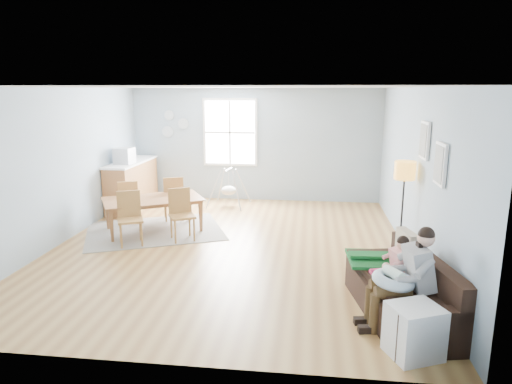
# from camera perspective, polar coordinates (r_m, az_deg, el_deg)

# --- Properties ---
(room) EXTENTS (8.40, 9.40, 3.90)m
(room) POSITION_cam_1_polar(r_m,az_deg,el_deg) (7.52, -3.47, 10.83)
(room) COLOR #9A6936
(window) EXTENTS (1.32, 0.08, 1.62)m
(window) POSITION_cam_1_polar(r_m,az_deg,el_deg) (11.08, -3.26, 7.44)
(window) COLOR white
(window) RESTS_ON room
(pictures) EXTENTS (0.05, 1.34, 0.74)m
(pictures) POSITION_cam_1_polar(r_m,az_deg,el_deg) (6.60, 21.12, 4.76)
(pictures) COLOR white
(pictures) RESTS_ON room
(wall_plates) EXTENTS (0.67, 0.02, 0.66)m
(wall_plates) POSITION_cam_1_polar(r_m,az_deg,el_deg) (11.40, -10.29, 8.32)
(wall_plates) COLOR #95A6B3
(wall_plates) RESTS_ON room
(sofa) EXTENTS (1.16, 2.00, 0.76)m
(sofa) POSITION_cam_1_polar(r_m,az_deg,el_deg) (5.85, 18.07, -12.15)
(sofa) COLOR black
(sofa) RESTS_ON room
(green_throw) EXTENTS (0.91, 0.75, 0.04)m
(green_throw) POSITION_cam_1_polar(r_m,az_deg,el_deg) (6.28, 15.42, -8.10)
(green_throw) COLOR #155C22
(green_throw) RESTS_ON sofa
(beige_pillow) EXTENTS (0.22, 0.45, 0.44)m
(beige_pillow) POSITION_cam_1_polar(r_m,az_deg,el_deg) (6.19, 18.30, -6.63)
(beige_pillow) COLOR tan
(beige_pillow) RESTS_ON sofa
(father) EXTENTS (0.87, 0.46, 1.20)m
(father) POSITION_cam_1_polar(r_m,az_deg,el_deg) (5.43, 18.21, -9.84)
(father) COLOR gray
(father) RESTS_ON sofa
(nursing_pillow) EXTENTS (0.53, 0.52, 0.19)m
(nursing_pillow) POSITION_cam_1_polar(r_m,az_deg,el_deg) (5.40, 16.79, -10.51)
(nursing_pillow) COLOR #A9C1D3
(nursing_pillow) RESTS_ON father
(infant) EXTENTS (0.24, 0.34, 0.13)m
(infant) POSITION_cam_1_polar(r_m,az_deg,el_deg) (5.40, 16.66, -9.57)
(infant) COLOR white
(infant) RESTS_ON nursing_pillow
(toddler) EXTENTS (0.51, 0.35, 0.75)m
(toddler) POSITION_cam_1_polar(r_m,az_deg,el_deg) (5.84, 17.00, -8.17)
(toddler) COLOR white
(toddler) RESTS_ON sofa
(floor_lamp) EXTENTS (0.32, 0.32, 1.58)m
(floor_lamp) POSITION_cam_1_polar(r_m,az_deg,el_deg) (7.44, 18.06, 1.57)
(floor_lamp) COLOR black
(floor_lamp) RESTS_ON room
(storage_cube) EXTENTS (0.62, 0.59, 0.54)m
(storage_cube) POSITION_cam_1_polar(r_m,az_deg,el_deg) (5.09, 19.09, -16.13)
(storage_cube) COLOR white
(storage_cube) RESTS_ON room
(rug) EXTENTS (3.05, 2.73, 0.01)m
(rug) POSITION_cam_1_polar(r_m,az_deg,el_deg) (9.02, -12.53, -4.74)
(rug) COLOR gray
(rug) RESTS_ON room
(dining_table) EXTENTS (2.08, 1.77, 0.64)m
(dining_table) POSITION_cam_1_polar(r_m,az_deg,el_deg) (8.93, -12.63, -2.83)
(dining_table) COLOR brown
(dining_table) RESTS_ON rug
(chair_sw) EXTENTS (0.56, 0.56, 0.93)m
(chair_sw) POSITION_cam_1_polar(r_m,az_deg,el_deg) (8.27, -15.52, -2.72)
(chair_sw) COLOR olive
(chair_sw) RESTS_ON rug
(chair_se) EXTENTS (0.57, 0.57, 0.93)m
(chair_se) POSITION_cam_1_polar(r_m,az_deg,el_deg) (8.32, -9.36, -2.34)
(chair_se) COLOR olive
(chair_se) RESTS_ON rug
(chair_nw) EXTENTS (0.53, 0.53, 0.90)m
(chair_nw) POSITION_cam_1_polar(r_m,az_deg,el_deg) (9.47, -15.67, -0.93)
(chair_nw) COLOR olive
(chair_nw) RESTS_ON rug
(chair_ne) EXTENTS (0.54, 0.54, 0.93)m
(chair_ne) POSITION_cam_1_polar(r_m,az_deg,el_deg) (9.51, -10.28, -0.47)
(chair_ne) COLOR olive
(chair_ne) RESTS_ON rug
(counter) EXTENTS (0.60, 1.93, 1.08)m
(counter) POSITION_cam_1_polar(r_m,az_deg,el_deg) (10.81, -15.23, 0.96)
(counter) COLOR brown
(counter) RESTS_ON room
(monitor) EXTENTS (0.41, 0.39, 0.35)m
(monitor) POSITION_cam_1_polar(r_m,az_deg,el_deg) (10.35, -16.16, 4.38)
(monitor) COLOR #BCBCC2
(monitor) RESTS_ON counter
(baby_swing) EXTENTS (0.95, 0.97, 0.87)m
(baby_swing) POSITION_cam_1_polar(r_m,az_deg,el_deg) (10.59, -3.44, 0.29)
(baby_swing) COLOR #BCBCC2
(baby_swing) RESTS_ON room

